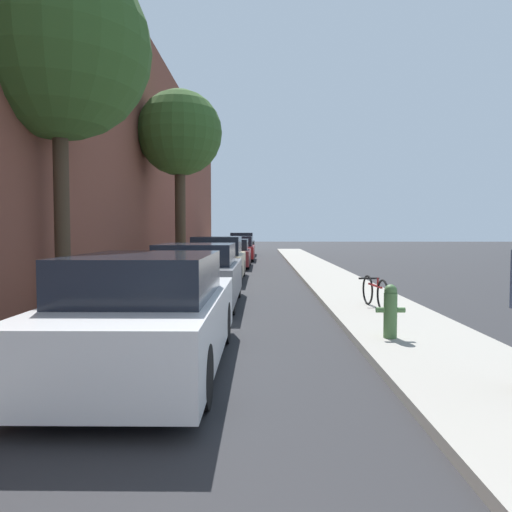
% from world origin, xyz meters
% --- Properties ---
extents(ground_plane, '(120.00, 120.00, 0.00)m').
position_xyz_m(ground_plane, '(0.00, 16.00, 0.00)').
color(ground_plane, '#28282B').
extents(sidewalk_left, '(2.00, 52.00, 0.12)m').
position_xyz_m(sidewalk_left, '(-2.90, 16.00, 0.06)').
color(sidewalk_left, '#9E998E').
rests_on(sidewalk_left, ground).
extents(sidewalk_right, '(2.00, 52.00, 0.12)m').
position_xyz_m(sidewalk_right, '(2.90, 16.00, 0.06)').
color(sidewalk_right, '#9E998E').
rests_on(sidewalk_right, ground).
extents(building_facade_left, '(0.70, 52.00, 9.35)m').
position_xyz_m(building_facade_left, '(-4.25, 16.00, 4.68)').
color(building_facade_left, brown).
rests_on(building_facade_left, ground).
extents(parked_car_white, '(1.77, 4.32, 1.41)m').
position_xyz_m(parked_car_white, '(-0.85, 5.50, 0.67)').
color(parked_car_white, black).
rests_on(parked_car_white, ground).
extents(parked_car_grey, '(1.84, 4.04, 1.40)m').
position_xyz_m(parked_car_grey, '(-0.94, 10.58, 0.68)').
color(parked_car_grey, black).
rests_on(parked_car_grey, ground).
extents(parked_car_champagne, '(1.75, 4.49, 1.50)m').
position_xyz_m(parked_car_champagne, '(-0.97, 16.13, 0.70)').
color(parked_car_champagne, black).
rests_on(parked_car_champagne, ground).
extents(parked_car_maroon, '(1.71, 4.34, 1.31)m').
position_xyz_m(parked_car_maroon, '(-0.87, 21.99, 0.62)').
color(parked_car_maroon, black).
rests_on(parked_car_maroon, ground).
extents(parked_car_red, '(1.83, 4.03, 1.40)m').
position_xyz_m(parked_car_red, '(-0.82, 27.11, 0.66)').
color(parked_car_red, black).
rests_on(parked_car_red, ground).
extents(parked_car_black, '(1.71, 4.22, 1.57)m').
position_xyz_m(parked_car_black, '(-0.82, 32.93, 0.74)').
color(parked_car_black, black).
rests_on(parked_car_black, ground).
extents(street_tree_near, '(3.59, 3.59, 6.95)m').
position_xyz_m(street_tree_near, '(-3.44, 9.24, 5.25)').
color(street_tree_near, '#423323').
rests_on(street_tree_near, sidewalk_left).
extents(street_tree_far, '(3.17, 3.17, 6.81)m').
position_xyz_m(street_tree_far, '(-2.54, 17.84, 5.28)').
color(street_tree_far, '#423323').
rests_on(street_tree_far, sidewalk_left).
extents(fire_hydrant, '(0.42, 0.19, 0.79)m').
position_xyz_m(fire_hydrant, '(2.41, 6.74, 0.53)').
color(fire_hydrant, '#47703D').
rests_on(fire_hydrant, sidewalk_right).
extents(bicycle, '(0.44, 1.54, 0.63)m').
position_xyz_m(bicycle, '(2.83, 9.49, 0.45)').
color(bicycle, black).
rests_on(bicycle, sidewalk_right).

